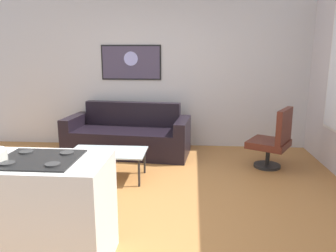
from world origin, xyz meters
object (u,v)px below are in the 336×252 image
at_px(couch, 128,137).
at_px(armchair, 274,140).
at_px(coffee_table, 108,153).
at_px(wall_painting, 131,62).

distance_m(couch, armchair, 2.36).
bearing_deg(coffee_table, couch, 87.52).
bearing_deg(wall_painting, armchair, -25.82).
height_order(couch, armchair, armchair).
height_order(couch, wall_painting, wall_painting).
bearing_deg(coffee_table, armchair, 14.26).
xyz_separation_m(coffee_table, wall_painting, (0.03, 1.71, 1.16)).
distance_m(couch, coffee_table, 1.16).
bearing_deg(armchair, coffee_table, -165.74).
distance_m(couch, wall_painting, 1.35).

